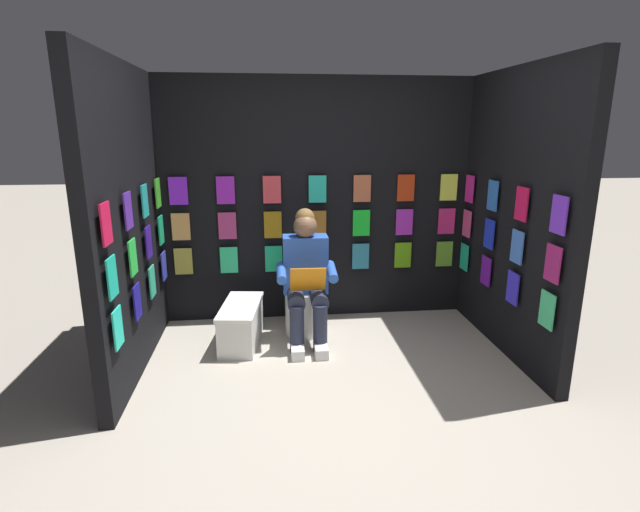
{
  "coord_description": "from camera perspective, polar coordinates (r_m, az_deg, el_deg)",
  "views": [
    {
      "loc": [
        0.49,
        2.83,
        1.87
      ],
      "look_at": [
        0.06,
        -1.01,
        0.85
      ],
      "focal_mm": 27.1,
      "sensor_mm": 36.0,
      "label": 1
    }
  ],
  "objects": [
    {
      "name": "comic_longbox_near",
      "position": [
        4.41,
        -9.28,
        -7.91
      ],
      "size": [
        0.4,
        0.76,
        0.37
      ],
      "rotation": [
        0.0,
        0.0,
        -0.13
      ],
      "color": "white",
      "rests_on": "ground"
    },
    {
      "name": "ground_plane",
      "position": [
        3.43,
        3.03,
        -18.27
      ],
      "size": [
        30.0,
        30.0,
        0.0
      ],
      "primitive_type": "plane",
      "color": "#B2A899"
    },
    {
      "name": "display_wall_right",
      "position": [
        3.96,
        -21.8,
        3.62
      ],
      "size": [
        0.14,
        1.83,
        2.36
      ],
      "color": "black",
      "rests_on": "ground"
    },
    {
      "name": "display_wall_back",
      "position": [
        4.79,
        -0.4,
        6.43
      ],
      "size": [
        3.1,
        0.14,
        2.36
      ],
      "color": "black",
      "rests_on": "ground"
    },
    {
      "name": "person_reading",
      "position": [
        4.29,
        -1.63,
        -2.44
      ],
      "size": [
        0.53,
        0.69,
        1.19
      ],
      "rotation": [
        0.0,
        0.0,
        -0.02
      ],
      "color": "blue",
      "rests_on": "ground"
    },
    {
      "name": "display_wall_left",
      "position": [
        4.32,
        21.97,
        4.46
      ],
      "size": [
        0.14,
        1.83,
        2.36
      ],
      "color": "black",
      "rests_on": "ground"
    },
    {
      "name": "toilet",
      "position": [
        4.59,
        -1.8,
        -4.88
      ],
      "size": [
        0.41,
        0.56,
        0.77
      ],
      "rotation": [
        0.0,
        0.0,
        -0.02
      ],
      "color": "white",
      "rests_on": "ground"
    }
  ]
}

